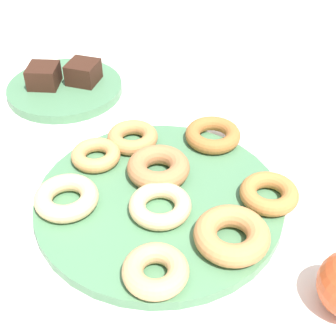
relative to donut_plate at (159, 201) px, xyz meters
name	(u,v)px	position (x,y,z in m)	size (l,w,h in m)	color
ground_plane	(159,205)	(0.00, 0.00, -0.01)	(2.40, 2.40, 0.00)	white
donut_plate	(159,201)	(0.00, 0.00, 0.00)	(0.35, 0.35, 0.02)	#4C7F56
donut_0	(155,271)	(0.06, -0.13, 0.02)	(0.08, 0.08, 0.03)	tan
donut_1	(158,168)	(-0.02, 0.04, 0.02)	(0.09, 0.09, 0.03)	#B27547
donut_2	(133,137)	(-0.09, 0.09, 0.02)	(0.08, 0.08, 0.02)	#C6844C
donut_3	(160,206)	(0.01, -0.03, 0.02)	(0.09, 0.09, 0.02)	#EABC84
donut_4	(96,155)	(-0.12, 0.03, 0.02)	(0.08, 0.08, 0.02)	tan
donut_5	(213,135)	(0.02, 0.16, 0.02)	(0.09, 0.09, 0.02)	#AD6B33
donut_6	(232,235)	(0.12, -0.04, 0.02)	(0.10, 0.10, 0.03)	#C6844C
donut_7	(269,194)	(0.14, 0.06, 0.02)	(0.08, 0.08, 0.02)	#BC7A3D
donut_8	(66,198)	(-0.11, -0.07, 0.02)	(0.09, 0.09, 0.03)	#EABC84
cake_plate	(65,89)	(-0.30, 0.20, 0.00)	(0.22, 0.22, 0.02)	#4C7F56
brownie_near	(44,76)	(-0.33, 0.18, 0.03)	(0.05, 0.06, 0.04)	#381E14
brownie_far	(83,72)	(-0.27, 0.23, 0.03)	(0.05, 0.06, 0.04)	#381E14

